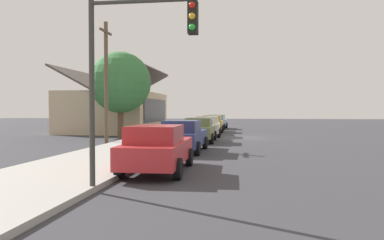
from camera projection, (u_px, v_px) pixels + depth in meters
The scene contains 13 objects.
ground_plane at pixel (241, 137), 28.29m from camera, with size 120.00×120.00×0.00m, color #38383D.
sidewalk_curb at pixel (169, 136), 29.07m from camera, with size 60.00×4.20×0.16m, color #A3A099.
car_cherry at pixel (157, 148), 12.54m from camera, with size 4.61×2.11×1.59m.
car_navy at pixel (184, 136), 18.53m from camera, with size 4.85×2.06×1.59m.
car_olive at pixel (200, 130), 24.25m from camera, with size 4.57×2.01×1.59m.
car_ivory at pixel (208, 126), 29.53m from camera, with size 4.69×2.25×1.59m.
car_mustard at pixel (213, 124), 35.08m from camera, with size 4.71×2.06×1.59m.
car_skyblue at pixel (217, 122), 40.99m from camera, with size 4.84×2.12×1.59m.
storefront_building at pixel (116, 111), 35.52m from camera, with size 11.00×8.13×5.94m.
shade_tree at pixel (120, 83), 27.79m from camera, with size 4.58×4.58×6.45m.
traffic_light_main at pixel (132, 54), 9.27m from camera, with size 0.37×2.79×5.20m.
utility_pole_wooden at pixel (106, 80), 22.85m from camera, with size 1.80×0.24×7.50m.
fire_hydrant_red at pixel (187, 130), 29.19m from camera, with size 0.22×0.22×0.71m.
Camera 1 is at (-28.49, -0.26, 2.10)m, focal length 34.77 mm.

